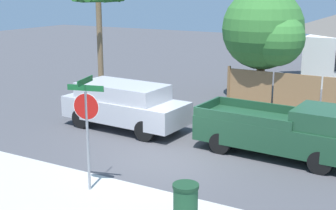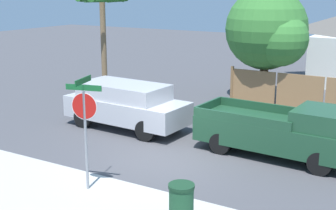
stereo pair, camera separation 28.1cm
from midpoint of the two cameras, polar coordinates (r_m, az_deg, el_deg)
name	(u,v)px [view 1 (the left image)]	position (r m, az deg, el deg)	size (l,w,h in m)	color
ground_plane	(166,160)	(14.71, -0.81, -6.73)	(80.00, 80.00, 0.00)	#47474C
sidewalk_strip	(94,205)	(12.00, -9.73, -11.95)	(36.00, 3.20, 0.01)	#B2B2AD
oak_tree	(266,31)	(22.36, 11.48, 8.84)	(4.00, 3.81, 5.27)	brown
palm_tree	(99,8)	(23.75, -8.80, 11.66)	(2.48, 2.68, 5.00)	brown
red_suv	(125,104)	(17.74, -5.77, 0.09)	(4.90, 2.14, 1.74)	#B7B7BC
orange_pickup	(284,131)	(15.17, 13.43, -3.07)	(5.24, 2.16, 1.73)	#1E472D
stop_sign	(87,115)	(12.20, -10.55, -1.24)	(0.96, 0.87, 3.03)	gray
trash_bin	(186,205)	(10.69, 1.38, -12.11)	(0.59, 0.59, 1.02)	#1E4C2D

